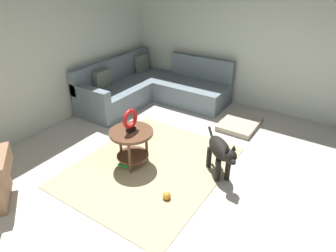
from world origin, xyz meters
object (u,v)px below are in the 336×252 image
Objects in this scene: dog_bed_mat at (240,124)px; dog at (221,152)px; torus_sculpture at (130,120)px; dog_toy_rope at (124,166)px; dog_toy_ball at (167,196)px; sectional_couch at (151,89)px; side_table at (132,139)px.

dog is (-1.47, -0.26, 0.33)m from dog_bed_mat.
torus_sculpture is 1.75× the size of dog_toy_rope.
dog_toy_ball is at bearing -113.06° from torus_sculpture.
dog is (0.44, -1.13, -0.33)m from torus_sculpture.
side_table is (-1.92, -1.07, 0.13)m from sectional_couch.
dog_toy_ball is at bearing 178.24° from dog_bed_mat.
sectional_couch reaches higher than torus_sculpture.
dog_bed_mat is at bearing -127.11° from dog.
dog_toy_rope is at bearing 161.50° from side_table.
dog_toy_ball reaches higher than dog_toy_rope.
sectional_couch is at bearing 39.71° from dog_toy_ball.
torus_sculpture reaches higher than dog_toy_rope.
dog_toy_rope is (-0.14, 0.05, -0.69)m from torus_sculpture.
side_table is 1.84× the size of torus_sculpture.
sectional_couch reaches higher than dog_toy_ball.
torus_sculpture is at bearing 66.94° from dog_toy_ball.
sectional_couch is 2.20m from side_table.
dog reaches higher than dog_toy_ball.
side_table is at bearing -150.71° from sectional_couch.
dog is (-1.48, -2.20, 0.09)m from sectional_couch.
side_table is 0.91× the size of dog.
dog is at bearing -123.81° from sectional_couch.
sectional_couch is 2.65m from dog.
dog_toy_ball is at bearing -140.29° from sectional_couch.
torus_sculpture is at bearing -25.88° from dog.
side_table reaches higher than dog_toy_ball.
side_table is 1.21m from dog.
side_table is 2.13m from dog_bed_mat.
dog_toy_ball is 0.87m from dog_toy_rope.
dog_bed_mat is (1.91, -0.87, -0.67)m from torus_sculpture.
torus_sculpture is 0.70m from dog_toy_rope.
sectional_couch is 21.83× the size of dog_toy_ball.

